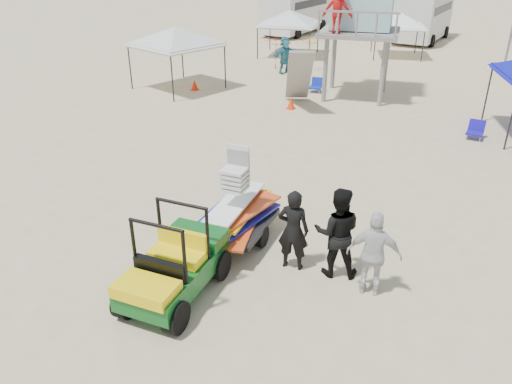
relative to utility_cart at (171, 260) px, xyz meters
The scene contains 19 objects.
ground 1.01m from the utility_cart, 100.04° to the right, with size 140.00×140.00×0.00m, color beige.
utility_cart is the anchor object (origin of this frame).
surf_trailer 2.33m from the utility_cart, 89.92° to the left, with size 1.52×2.44×2.01m.
man_left 2.54m from the utility_cart, 53.21° to the left, with size 0.65×0.43×1.78m, color black.
man_mid 3.29m from the utility_cart, 43.93° to the left, with size 0.94×0.73×1.94m, color black.
man_right 3.81m from the utility_cart, 32.27° to the left, with size 1.03×0.43×1.76m, color silver.
lifeguard_tower 15.69m from the utility_cart, 97.89° to the left, with size 3.89×3.89×5.13m.
canopy_white_a 15.66m from the utility_cart, 128.11° to the left, with size 3.88×3.88×3.21m.
canopy_white_b 23.43m from the utility_cart, 111.86° to the left, with size 3.96×3.96×3.02m.
canopy_white_c 24.88m from the utility_cart, 96.99° to the left, with size 3.69×3.69×2.95m.
umbrella_a 19.57m from the utility_cart, 112.86° to the left, with size 1.79×1.83×1.65m, color red.
umbrella_b 19.44m from the utility_cart, 107.41° to the left, with size 1.98×2.02×1.82m, color orange.
cone_near 12.56m from the utility_cart, 106.64° to the left, with size 0.34×0.34×0.50m, color #F53A07.
cone_far 15.17m from the utility_cart, 125.36° to the left, with size 0.34×0.34×0.50m, color red.
beach_chair_a 15.46m from the utility_cart, 104.24° to the left, with size 0.64×0.70×0.64m.
beach_chair_b 12.70m from the utility_cart, 73.94° to the left, with size 0.55×0.58×0.64m.
rv_far_left 31.84m from the utility_cart, 112.35° to the left, with size 2.64×6.80×3.25m.
rv_mid_left 31.10m from the utility_cart, 95.73° to the left, with size 2.65×6.50×3.25m.
distant_beachgoers 20.27m from the utility_cart, 97.66° to the left, with size 18.22×11.92×1.85m.
Camera 1 is at (5.41, -5.30, 6.12)m, focal length 35.00 mm.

